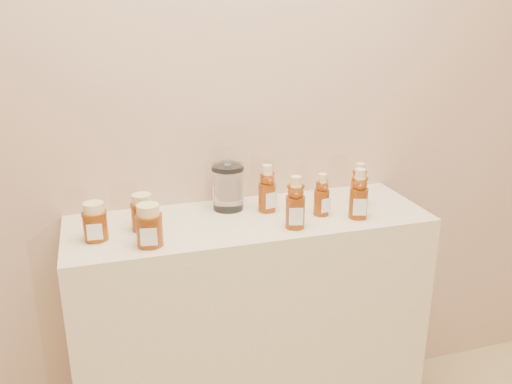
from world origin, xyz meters
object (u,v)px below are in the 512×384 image
object	(u,v)px
display_table	(250,333)
glass_canister	(228,185)
bear_bottle_back_left	(267,185)
bear_bottle_front_left	(296,199)
honey_jar_left	(95,221)

from	to	relation	value
display_table	glass_canister	xyz separation A→B (m)	(-0.05, 0.10, 0.54)
glass_canister	bear_bottle_back_left	bearing A→B (deg)	-26.09
bear_bottle_front_left	glass_canister	xyz separation A→B (m)	(-0.16, 0.22, -0.01)
display_table	bear_bottle_front_left	world-z (taller)	bear_bottle_front_left
bear_bottle_front_left	honey_jar_left	size ratio (longest dim) A/B	1.63
display_table	bear_bottle_back_left	bearing A→B (deg)	31.01
display_table	honey_jar_left	world-z (taller)	honey_jar_left
display_table	bear_bottle_back_left	world-z (taller)	bear_bottle_back_left
honey_jar_left	glass_canister	bearing A→B (deg)	22.06
bear_bottle_back_left	glass_canister	distance (m)	0.14
bear_bottle_back_left	bear_bottle_front_left	xyz separation A→B (m)	(0.04, -0.16, 0.00)
honey_jar_left	bear_bottle_front_left	bearing A→B (deg)	-3.01
glass_canister	honey_jar_left	bearing A→B (deg)	-163.01
bear_bottle_back_left	bear_bottle_front_left	size ratio (longest dim) A/B	0.96
bear_bottle_back_left	bear_bottle_front_left	world-z (taller)	bear_bottle_front_left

